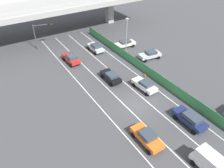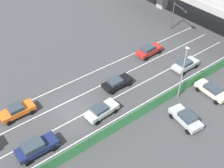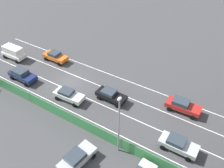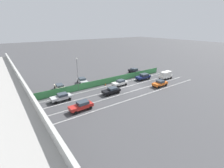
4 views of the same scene
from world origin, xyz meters
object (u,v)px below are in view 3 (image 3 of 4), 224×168
Objects in this scene: car_taxi_orange at (55,56)px; car_sedan_silver at (178,144)px; car_van_white at (13,52)px; car_sedan_navy at (22,74)px; street_lamp at (119,121)px; traffic_cone at (74,117)px; car_hatchback_white at (68,95)px; parked_wagon_silver at (77,158)px; car_sedan_black at (111,95)px; car_sedan_red at (183,105)px.

car_taxi_orange reaches higher than car_sedan_silver.
car_van_white is 6.77m from car_sedan_navy.
traffic_cone is (-1.04, -7.22, -4.44)m from street_lamp.
car_hatchback_white is 3.88m from traffic_cone.
parked_wagon_silver is at bearing 66.46° from car_sedan_navy.
parked_wagon_silver is 6.99× the size of traffic_cone.
car_sedan_silver is 15.67m from car_hatchback_white.
car_sedan_black is 1.00× the size of car_taxi_orange.
car_sedan_silver reaches higher than car_hatchback_white.
car_sedan_red is 15.34m from car_hatchback_white.
car_van_white is at bearing -90.34° from car_sedan_black.
parked_wagon_silver reaches higher than traffic_cone.
traffic_cone is at bearing -78.49° from car_sedan_silver.
car_van_white is 0.96× the size of parked_wagon_silver.
car_sedan_silver is at bearing 84.14° from car_van_white.
car_taxi_orange is 1.00× the size of car_van_white.
car_sedan_silver is 0.95× the size of parked_wagon_silver.
car_sedan_silver is at bearing 131.32° from parked_wagon_silver.
car_sedan_silver is at bearing 101.51° from traffic_cone.
parked_wagon_silver is (10.51, 22.06, -0.36)m from car_van_white.
car_van_white is 0.95× the size of car_sedan_navy.
car_hatchback_white is 0.56× the size of street_lamp.
car_sedan_red is at bearing 109.03° from car_sedan_black.
car_van_white is 18.62m from traffic_cone.
car_taxi_orange is at bearing -131.34° from parked_wagon_silver.
street_lamp reaches higher than traffic_cone.
car_sedan_red is (-3.14, 9.10, 0.09)m from car_sedan_black.
car_sedan_red reaches higher than car_hatchback_white.
car_taxi_orange is 24.78m from car_sedan_silver.
car_hatchback_white is at bearing -89.65° from car_sedan_silver.
car_hatchback_white is at bearing -130.77° from traffic_cone.
traffic_cone is at bearing 51.48° from car_taxi_orange.
car_taxi_orange is 0.95× the size of car_sedan_red.
car_hatchback_white is (0.09, -15.67, -0.01)m from car_sedan_silver.
traffic_cone is at bearing 79.07° from car_sedan_navy.
street_lamp is 12.24× the size of traffic_cone.
car_van_white is at bearing -102.29° from car_hatchback_white.
street_lamp is 8.54m from traffic_cone.
traffic_cone is (8.75, -11.10, -0.63)m from car_sedan_red.
car_van_white reaches higher than traffic_cone.
traffic_cone is at bearing -51.78° from car_sedan_red.
car_sedan_navy is 19.73m from street_lamp.
car_taxi_orange is at bearing -104.05° from car_sedan_black.
car_hatchback_white is (-0.21, 8.95, -0.06)m from car_sedan_navy.
car_sedan_silver is at bearing 90.72° from car_sedan_navy.
car_sedan_navy is 1.04× the size of car_hatchback_white.
traffic_cone is (8.91, 11.19, -0.58)m from car_taxi_orange.
parked_wagon_silver is at bearing -48.68° from car_sedan_silver.
car_sedan_red is at bearing 128.22° from traffic_cone.
parked_wagon_silver is at bearing 42.44° from traffic_cone.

